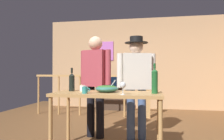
{
  "coord_description": "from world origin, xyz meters",
  "views": [
    {
      "loc": [
        0.34,
        -3.64,
        1.07
      ],
      "look_at": [
        -0.24,
        -0.56,
        1.1
      ],
      "focal_mm": 34.07,
      "sensor_mm": 36.0,
      "label": 1
    }
  ],
  "objects_px": {
    "stair_railing": "(109,89)",
    "serving_table": "(108,99)",
    "wine_glass": "(123,86)",
    "person_standing_left": "(95,78)",
    "tv_console": "(112,100)",
    "flat_screen_tv": "(112,82)",
    "mug_white": "(83,88)",
    "wine_bottle_dark": "(72,82)",
    "mug_teal": "(85,90)",
    "salad_bowl": "(107,88)",
    "framed_picture": "(104,51)",
    "person_standing_right": "(136,78)",
    "wine_bottle_green": "(155,81)"
  },
  "relations": [
    {
      "from": "stair_railing",
      "to": "serving_table",
      "type": "bearing_deg",
      "value": -79.04
    },
    {
      "from": "wine_glass",
      "to": "person_standing_left",
      "type": "height_order",
      "value": "person_standing_left"
    },
    {
      "from": "stair_railing",
      "to": "wine_glass",
      "type": "bearing_deg",
      "value": -74.95
    },
    {
      "from": "wine_glass",
      "to": "tv_console",
      "type": "bearing_deg",
      "value": 102.63
    },
    {
      "from": "stair_railing",
      "to": "flat_screen_tv",
      "type": "relative_size",
      "value": 4.68
    },
    {
      "from": "flat_screen_tv",
      "to": "mug_white",
      "type": "relative_size",
      "value": 4.95
    },
    {
      "from": "serving_table",
      "to": "wine_bottle_dark",
      "type": "relative_size",
      "value": 4.31
    },
    {
      "from": "mug_teal",
      "to": "mug_white",
      "type": "relative_size",
      "value": 0.85
    },
    {
      "from": "wine_bottle_dark",
      "to": "mug_teal",
      "type": "bearing_deg",
      "value": -44.71
    },
    {
      "from": "stair_railing",
      "to": "flat_screen_tv",
      "type": "xyz_separation_m",
      "value": [
        -0.11,
        0.96,
        0.15
      ]
    },
    {
      "from": "salad_bowl",
      "to": "mug_white",
      "type": "distance_m",
      "value": 0.37
    },
    {
      "from": "flat_screen_tv",
      "to": "mug_teal",
      "type": "relative_size",
      "value": 5.8
    },
    {
      "from": "framed_picture",
      "to": "mug_teal",
      "type": "bearing_deg",
      "value": -80.8
    },
    {
      "from": "salad_bowl",
      "to": "person_standing_right",
      "type": "distance_m",
      "value": 0.69
    },
    {
      "from": "framed_picture",
      "to": "flat_screen_tv",
      "type": "bearing_deg",
      "value": -46.05
    },
    {
      "from": "wine_bottle_green",
      "to": "mug_white",
      "type": "height_order",
      "value": "wine_bottle_green"
    },
    {
      "from": "tv_console",
      "to": "person_standing_left",
      "type": "relative_size",
      "value": 0.54
    },
    {
      "from": "wine_bottle_green",
      "to": "mug_teal",
      "type": "relative_size",
      "value": 3.58
    },
    {
      "from": "wine_bottle_green",
      "to": "mug_teal",
      "type": "xyz_separation_m",
      "value": [
        -0.86,
        -0.16,
        -0.12
      ]
    },
    {
      "from": "wine_bottle_dark",
      "to": "wine_glass",
      "type": "bearing_deg",
      "value": -23.65
    },
    {
      "from": "framed_picture",
      "to": "person_standing_right",
      "type": "xyz_separation_m",
      "value": [
        1.19,
        -2.93,
        -0.74
      ]
    },
    {
      "from": "wine_bottle_green",
      "to": "mug_teal",
      "type": "bearing_deg",
      "value": -169.26
    },
    {
      "from": "flat_screen_tv",
      "to": "wine_bottle_dark",
      "type": "xyz_separation_m",
      "value": [
        0.01,
        -3.14,
        0.13
      ]
    },
    {
      "from": "wine_glass",
      "to": "framed_picture",
      "type": "bearing_deg",
      "value": 106.09
    },
    {
      "from": "flat_screen_tv",
      "to": "mug_teal",
      "type": "bearing_deg",
      "value": -85.05
    },
    {
      "from": "flat_screen_tv",
      "to": "salad_bowl",
      "type": "relative_size",
      "value": 1.97
    },
    {
      "from": "wine_bottle_dark",
      "to": "person_standing_right",
      "type": "xyz_separation_m",
      "value": [
        0.88,
        0.53,
        0.04
      ]
    },
    {
      "from": "framed_picture",
      "to": "wine_bottle_dark",
      "type": "bearing_deg",
      "value": -84.75
    },
    {
      "from": "person_standing_left",
      "to": "person_standing_right",
      "type": "distance_m",
      "value": 0.67
    },
    {
      "from": "salad_bowl",
      "to": "person_standing_left",
      "type": "relative_size",
      "value": 0.19
    },
    {
      "from": "framed_picture",
      "to": "salad_bowl",
      "type": "relative_size",
      "value": 1.85
    },
    {
      "from": "mug_teal",
      "to": "flat_screen_tv",
      "type": "bearing_deg",
      "value": 94.95
    },
    {
      "from": "wine_bottle_dark",
      "to": "mug_white",
      "type": "bearing_deg",
      "value": 12.05
    },
    {
      "from": "person_standing_right",
      "to": "framed_picture",
      "type": "bearing_deg",
      "value": -84.3
    },
    {
      "from": "salad_bowl",
      "to": "mug_teal",
      "type": "xyz_separation_m",
      "value": [
        -0.23,
        -0.24,
        -0.01
      ]
    },
    {
      "from": "tv_console",
      "to": "mug_teal",
      "type": "height_order",
      "value": "mug_teal"
    },
    {
      "from": "framed_picture",
      "to": "mug_white",
      "type": "xyz_separation_m",
      "value": [
        0.47,
        -3.43,
        -0.87
      ]
    },
    {
      "from": "wine_bottle_dark",
      "to": "person_standing_right",
      "type": "height_order",
      "value": "person_standing_right"
    },
    {
      "from": "flat_screen_tv",
      "to": "wine_bottle_dark",
      "type": "bearing_deg",
      "value": -89.85
    },
    {
      "from": "wine_bottle_dark",
      "to": "mug_white",
      "type": "relative_size",
      "value": 2.66
    },
    {
      "from": "framed_picture",
      "to": "wine_glass",
      "type": "bearing_deg",
      "value": -73.91
    },
    {
      "from": "stair_railing",
      "to": "wine_bottle_dark",
      "type": "bearing_deg",
      "value": -92.64
    },
    {
      "from": "salad_bowl",
      "to": "mug_white",
      "type": "height_order",
      "value": "salad_bowl"
    },
    {
      "from": "mug_teal",
      "to": "person_standing_right",
      "type": "relative_size",
      "value": 0.07
    },
    {
      "from": "tv_console",
      "to": "wine_bottle_green",
      "type": "bearing_deg",
      "value": -70.57
    },
    {
      "from": "serving_table",
      "to": "mug_teal",
      "type": "relative_size",
      "value": 13.44
    },
    {
      "from": "flat_screen_tv",
      "to": "person_standing_left",
      "type": "height_order",
      "value": "person_standing_left"
    },
    {
      "from": "tv_console",
      "to": "wine_bottle_dark",
      "type": "height_order",
      "value": "wine_bottle_dark"
    },
    {
      "from": "mug_teal",
      "to": "mug_white",
      "type": "bearing_deg",
      "value": 112.81
    },
    {
      "from": "stair_railing",
      "to": "mug_white",
      "type": "height_order",
      "value": "stair_railing"
    }
  ]
}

